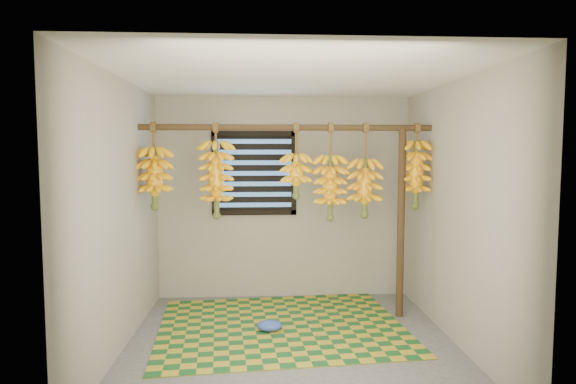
{
  "coord_description": "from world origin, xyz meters",
  "views": [
    {
      "loc": [
        -0.27,
        -4.24,
        1.74
      ],
      "look_at": [
        0.0,
        0.55,
        1.35
      ],
      "focal_mm": 30.0,
      "sensor_mm": 36.0,
      "label": 1
    }
  ],
  "objects": [
    {
      "name": "window",
      "position": [
        -0.35,
        1.48,
        1.5
      ],
      "size": [
        1.0,
        0.04,
        1.0
      ],
      "color": "black",
      "rests_on": "wall_back"
    },
    {
      "name": "support_post",
      "position": [
        1.2,
        0.7,
        1.0
      ],
      "size": [
        0.08,
        0.08,
        2.0
      ],
      "primitive_type": "cylinder",
      "color": "#48331B",
      "rests_on": "floor"
    },
    {
      "name": "hanging_pole",
      "position": [
        0.0,
        0.7,
        2.0
      ],
      "size": [
        3.0,
        0.06,
        0.06
      ],
      "primitive_type": "cylinder",
      "rotation": [
        0.0,
        1.57,
        0.0
      ],
      "color": "#48331B",
      "rests_on": "wall_left"
    },
    {
      "name": "woven_mat",
      "position": [
        -0.07,
        0.46,
        0.01
      ],
      "size": [
        2.57,
        2.13,
        0.01
      ],
      "primitive_type": "cube",
      "rotation": [
        0.0,
        0.0,
        0.09
      ],
      "color": "#185222",
      "rests_on": "floor"
    },
    {
      "name": "floor",
      "position": [
        0.0,
        0.0,
        -0.01
      ],
      "size": [
        3.0,
        3.0,
        0.01
      ],
      "primitive_type": "cube",
      "color": "#4F4F4F",
      "rests_on": "ground"
    },
    {
      "name": "ceiling",
      "position": [
        0.0,
        0.0,
        2.4
      ],
      "size": [
        3.0,
        3.0,
        0.01
      ],
      "primitive_type": "cube",
      "color": "silver",
      "rests_on": "wall_back"
    },
    {
      "name": "banana_bunch_c",
      "position": [
        0.09,
        0.7,
        1.51
      ],
      "size": [
        0.31,
        0.31,
        0.77
      ],
      "color": "brown",
      "rests_on": "hanging_pole"
    },
    {
      "name": "plastic_bag",
      "position": [
        -0.19,
        0.32,
        0.06
      ],
      "size": [
        0.27,
        0.21,
        0.1
      ],
      "primitive_type": "ellipsoid",
      "rotation": [
        0.0,
        0.0,
        -0.13
      ],
      "color": "#314DB8",
      "rests_on": "woven_mat"
    },
    {
      "name": "banana_bunch_f",
      "position": [
        1.35,
        0.7,
        1.52
      ],
      "size": [
        0.31,
        0.31,
        0.88
      ],
      "color": "brown",
      "rests_on": "hanging_pole"
    },
    {
      "name": "banana_bunch_e",
      "position": [
        0.81,
        0.7,
        1.38
      ],
      "size": [
        0.36,
        0.36,
        0.98
      ],
      "color": "brown",
      "rests_on": "hanging_pole"
    },
    {
      "name": "wall_left",
      "position": [
        -1.5,
        0.0,
        1.2
      ],
      "size": [
        0.01,
        3.0,
        2.4
      ],
      "primitive_type": "cube",
      "color": "gray",
      "rests_on": "floor"
    },
    {
      "name": "wall_back",
      "position": [
        0.0,
        1.5,
        1.2
      ],
      "size": [
        3.0,
        0.01,
        2.4
      ],
      "primitive_type": "cube",
      "color": "gray",
      "rests_on": "floor"
    },
    {
      "name": "banana_bunch_d",
      "position": [
        0.45,
        0.7,
        1.38
      ],
      "size": [
        0.35,
        0.35,
        1.0
      ],
      "color": "brown",
      "rests_on": "hanging_pole"
    },
    {
      "name": "wall_right",
      "position": [
        1.5,
        0.0,
        1.2
      ],
      "size": [
        0.01,
        3.0,
        2.4
      ],
      "primitive_type": "cube",
      "color": "gray",
      "rests_on": "floor"
    },
    {
      "name": "banana_bunch_a",
      "position": [
        -1.35,
        0.7,
        1.49
      ],
      "size": [
        0.33,
        0.33,
        0.87
      ],
      "color": "brown",
      "rests_on": "hanging_pole"
    },
    {
      "name": "banana_bunch_b",
      "position": [
        -0.73,
        0.7,
        1.47
      ],
      "size": [
        0.35,
        0.35,
        0.97
      ],
      "color": "brown",
      "rests_on": "hanging_pole"
    }
  ]
}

